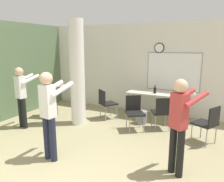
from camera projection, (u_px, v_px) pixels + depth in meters
wall_left_accent at (1, 72)px, 6.13m from camera, size 0.12×7.00×2.80m
wall_back at (149, 69)px, 6.89m from camera, size 8.00×0.15×2.80m
support_pillar at (77, 73)px, 5.81m from camera, size 0.39×0.39×2.80m
folding_table at (156, 95)px, 6.32m from camera, size 1.67×0.60×0.78m
bottle_on_table at (155, 90)px, 6.24m from camera, size 0.08×0.08×0.24m
waste_bin at (141, 117)px, 6.05m from camera, size 0.31×0.31×0.35m
chair_table_right at (162, 111)px, 5.52m from camera, size 0.60×0.60×0.87m
chair_mid_room at (208, 122)px, 4.72m from camera, size 0.60×0.60×0.87m
chair_table_front at (134, 110)px, 5.55m from camera, size 0.61×0.61×0.87m
chair_table_left at (106, 102)px, 6.37m from camera, size 0.62×0.62×0.87m
chair_by_left_wall at (47, 100)px, 6.53m from camera, size 0.54×0.54×0.87m
person_playing_side at (180, 120)px, 3.52m from camera, size 0.58×0.67×1.63m
person_playing_front at (49, 109)px, 4.00m from camera, size 0.43×0.68×1.68m
person_watching_back at (22, 93)px, 5.60m from camera, size 0.44×0.62×1.59m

